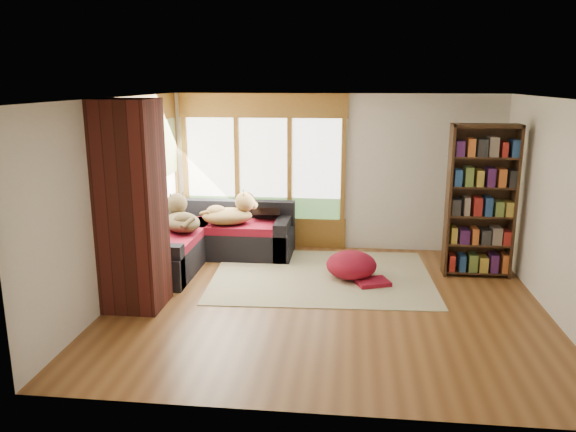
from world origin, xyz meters
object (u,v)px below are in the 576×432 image
(sectional_sofa, at_px, (210,240))
(pouf, at_px, (351,264))
(dog_tan, at_px, (232,212))
(bookshelf, at_px, (481,202))
(dog_brindle, at_px, (181,217))
(brick_chimney, at_px, (131,206))
(area_rug, at_px, (322,276))

(sectional_sofa, bearing_deg, pouf, -19.97)
(pouf, distance_m, dog_tan, 2.12)
(sectional_sofa, bearing_deg, bookshelf, -7.67)
(dog_brindle, bearing_deg, brick_chimney, 145.94)
(bookshelf, relative_size, dog_tan, 2.42)
(pouf, bearing_deg, brick_chimney, -153.96)
(sectional_sofa, xyz_separation_m, dog_brindle, (-0.35, -0.40, 0.47))
(sectional_sofa, height_order, area_rug, sectional_sofa)
(bookshelf, relative_size, pouf, 3.03)
(sectional_sofa, relative_size, bookshelf, 0.99)
(area_rug, relative_size, pouf, 4.34)
(bookshelf, relative_size, dog_brindle, 2.31)
(area_rug, distance_m, dog_tan, 1.81)
(sectional_sofa, bearing_deg, dog_tan, -0.13)
(sectional_sofa, xyz_separation_m, dog_tan, (0.36, 0.01, 0.47))
(sectional_sofa, distance_m, dog_tan, 0.59)
(area_rug, bearing_deg, pouf, -3.04)
(bookshelf, bearing_deg, area_rug, -171.99)
(area_rug, relative_size, dog_brindle, 3.31)
(bookshelf, bearing_deg, sectional_sofa, 174.69)
(brick_chimney, bearing_deg, bookshelf, 20.17)
(sectional_sofa, height_order, pouf, sectional_sofa)
(brick_chimney, distance_m, area_rug, 2.95)
(brick_chimney, height_order, area_rug, brick_chimney)
(area_rug, xyz_separation_m, pouf, (0.43, -0.02, 0.20))
(sectional_sofa, bearing_deg, area_rug, -23.12)
(brick_chimney, xyz_separation_m, dog_brindle, (0.10, 1.64, -0.53))
(bookshelf, height_order, pouf, bookshelf)
(dog_tan, bearing_deg, bookshelf, -19.99)
(pouf, bearing_deg, dog_tan, 159.01)
(sectional_sofa, xyz_separation_m, pouf, (2.27, -0.72, -0.09))
(sectional_sofa, relative_size, pouf, 3.01)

